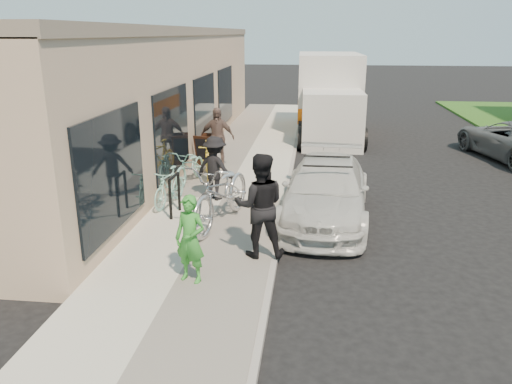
{
  "coord_description": "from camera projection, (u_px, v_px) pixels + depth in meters",
  "views": [
    {
      "loc": [
        0.18,
        -8.53,
        4.05
      ],
      "look_at": [
        -0.91,
        0.79,
        1.05
      ],
      "focal_mm": 35.0,
      "sensor_mm": 36.0,
      "label": 1
    }
  ],
  "objects": [
    {
      "name": "ground",
      "position": [
        299.0,
        260.0,
        9.33
      ],
      "size": [
        120.0,
        120.0,
        0.0
      ],
      "primitive_type": "plane",
      "color": "black",
      "rests_on": "ground"
    },
    {
      "name": "sidewalk",
      "position": [
        222.0,
        201.0,
        12.36
      ],
      "size": [
        3.0,
        34.0,
        0.15
      ],
      "primitive_type": "cube",
      "color": "#B5B2A3",
      "rests_on": "ground"
    },
    {
      "name": "curb",
      "position": [
        285.0,
        204.0,
        12.19
      ],
      "size": [
        0.12,
        34.0,
        0.13
      ],
      "primitive_type": "cube",
      "color": "gray",
      "rests_on": "ground"
    },
    {
      "name": "storefront",
      "position": [
        153.0,
        93.0,
        16.81
      ],
      "size": [
        3.6,
        20.0,
        4.22
      ],
      "color": "tan",
      "rests_on": "ground"
    },
    {
      "name": "bike_rack",
      "position": [
        174.0,
        191.0,
        11.06
      ],
      "size": [
        0.1,
        0.65,
        0.92
      ],
      "rotation": [
        0.0,
        0.0,
        -0.06
      ],
      "color": "black",
      "rests_on": "sidewalk"
    },
    {
      "name": "sandwich_board",
      "position": [
        206.0,
        150.0,
        15.26
      ],
      "size": [
        0.7,
        0.7,
        0.95
      ],
      "rotation": [
        0.0,
        0.0,
        -0.25
      ],
      "color": "black",
      "rests_on": "sidewalk"
    },
    {
      "name": "sedan_white",
      "position": [
        326.0,
        191.0,
        11.21
      ],
      "size": [
        2.22,
        4.73,
        1.37
      ],
      "rotation": [
        0.0,
        0.0,
        -0.08
      ],
      "color": "silver",
      "rests_on": "ground"
    },
    {
      "name": "sedan_silver",
      "position": [
        324.0,
        182.0,
        12.36
      ],
      "size": [
        1.33,
        3.09,
        1.04
      ],
      "primitive_type": "imported",
      "rotation": [
        0.0,
        0.0,
        -0.04
      ],
      "color": "gray",
      "rests_on": "ground"
    },
    {
      "name": "moving_truck",
      "position": [
        329.0,
        99.0,
        20.5
      ],
      "size": [
        2.65,
        6.66,
        3.24
      ],
      "rotation": [
        0.0,
        0.0,
        0.03
      ],
      "color": "beige",
      "rests_on": "ground"
    },
    {
      "name": "tandem_bike",
      "position": [
        222.0,
        193.0,
        10.46
      ],
      "size": [
        1.52,
        2.8,
        1.4
      ],
      "primitive_type": "imported",
      "rotation": [
        0.0,
        0.0,
        -0.23
      ],
      "color": "silver",
      "rests_on": "sidewalk"
    },
    {
      "name": "woman_rider",
      "position": [
        190.0,
        239.0,
        8.03
      ],
      "size": [
        0.62,
        0.5,
        1.47
      ],
      "primitive_type": "imported",
      "rotation": [
        0.0,
        0.0,
        -0.31
      ],
      "color": "#328B2E",
      "rests_on": "sidewalk"
    },
    {
      "name": "man_standing",
      "position": [
        260.0,
        206.0,
        8.91
      ],
      "size": [
        1.02,
        0.84,
        1.91
      ],
      "primitive_type": "imported",
      "rotation": [
        0.0,
        0.0,
        3.28
      ],
      "color": "black",
      "rests_on": "sidewalk"
    },
    {
      "name": "cruiser_bike_a",
      "position": [
        169.0,
        187.0,
        11.72
      ],
      "size": [
        0.7,
        1.54,
        0.89
      ],
      "primitive_type": "imported",
      "rotation": [
        0.0,
        0.0,
        -0.19
      ],
      "color": "#7EBCAB",
      "rests_on": "sidewalk"
    },
    {
      "name": "cruiser_bike_b",
      "position": [
        190.0,
        166.0,
        13.44
      ],
      "size": [
        0.91,
        1.85,
        0.93
      ],
      "primitive_type": "imported",
      "rotation": [
        0.0,
        0.0,
        -0.17
      ],
      "color": "#7EBCAB",
      "rests_on": "sidewalk"
    },
    {
      "name": "cruiser_bike_c",
      "position": [
        207.0,
        159.0,
        14.08
      ],
      "size": [
        0.79,
        1.71,
        0.99
      ],
      "primitive_type": "imported",
      "rotation": [
        0.0,
        0.0,
        0.2
      ],
      "color": "gold",
      "rests_on": "sidewalk"
    },
    {
      "name": "bystander_a",
      "position": [
        215.0,
        168.0,
        12.05
      ],
      "size": [
        1.15,
        0.93,
        1.56
      ],
      "primitive_type": "imported",
      "rotation": [
        0.0,
        0.0,
        2.73
      ],
      "color": "black",
      "rests_on": "sidewalk"
    },
    {
      "name": "bystander_b",
      "position": [
        217.0,
        137.0,
        14.99
      ],
      "size": [
        1.07,
        0.47,
        1.8
      ],
      "primitive_type": "imported",
      "rotation": [
        0.0,
        0.0,
        -0.03
      ],
      "color": "brown",
      "rests_on": "sidewalk"
    }
  ]
}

